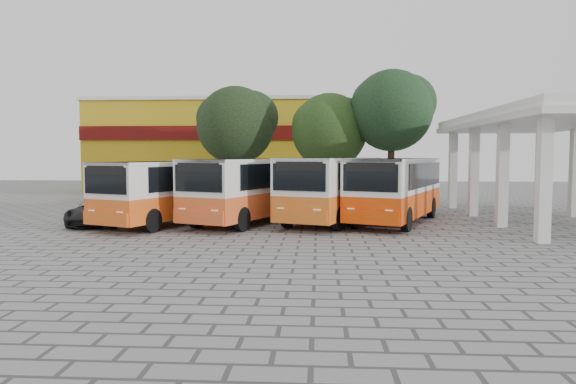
# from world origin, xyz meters

# --- Properties ---
(ground) EXTENTS (90.00, 90.00, 0.00)m
(ground) POSITION_xyz_m (0.00, 0.00, 0.00)
(ground) COLOR gray
(ground) RESTS_ON ground
(terminal_shelter) EXTENTS (6.80, 15.80, 5.40)m
(terminal_shelter) POSITION_xyz_m (10.50, 4.00, 4.91)
(terminal_shelter) COLOR silver
(terminal_shelter) RESTS_ON ground
(shophouse_block) EXTENTS (20.40, 10.40, 8.30)m
(shophouse_block) POSITION_xyz_m (-11.00, 25.99, 4.16)
(shophouse_block) COLOR #B29012
(shophouse_block) RESTS_ON ground
(bus_far_left) EXTENTS (5.45, 8.87, 2.99)m
(bus_far_left) POSITION_xyz_m (-7.60, 2.00, 1.73)
(bus_far_left) COLOR #E95914
(bus_far_left) RESTS_ON ground
(bus_centre_left) EXTENTS (5.64, 9.21, 3.10)m
(bus_centre_left) POSITION_xyz_m (-3.84, 2.64, 1.80)
(bus_centre_left) COLOR #EB5822
(bus_centre_left) RESTS_ON ground
(bus_centre_right) EXTENTS (5.49, 9.34, 3.15)m
(bus_centre_right) POSITION_xyz_m (0.17, 3.11, 1.82)
(bus_centre_right) COLOR orange
(bus_centre_right) RESTS_ON ground
(bus_far_right) EXTENTS (5.76, 9.28, 3.12)m
(bus_far_right) POSITION_xyz_m (3.26, 3.03, 1.81)
(bus_far_right) COLOR #DF3A00
(bus_far_right) RESTS_ON ground
(tree_left) EXTENTS (5.96, 5.68, 8.34)m
(tree_left) POSITION_xyz_m (-6.54, 15.44, 5.69)
(tree_left) COLOR black
(tree_left) RESTS_ON ground
(tree_middle) EXTENTS (5.53, 5.27, 7.64)m
(tree_middle) POSITION_xyz_m (0.29, 14.17, 5.17)
(tree_middle) COLOR black
(tree_middle) RESTS_ON ground
(tree_right) EXTENTS (5.78, 5.50, 9.07)m
(tree_right) POSITION_xyz_m (4.46, 13.18, 6.49)
(tree_right) COLOR #3C281A
(tree_right) RESTS_ON ground
(parked_car) EXTENTS (2.69, 4.75, 1.25)m
(parked_car) POSITION_xyz_m (-10.98, 1.55, 0.63)
(parked_car) COLOR black
(parked_car) RESTS_ON ground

